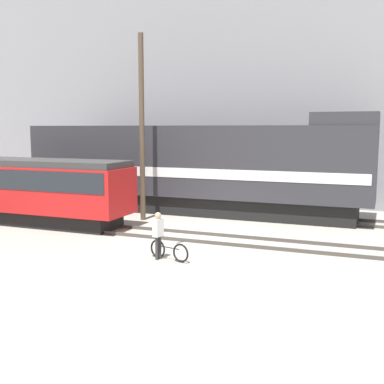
% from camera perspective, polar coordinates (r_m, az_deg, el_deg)
% --- Properties ---
extents(ground_plane, '(120.00, 120.00, 0.00)m').
position_cam_1_polar(ground_plane, '(21.02, 0.51, -4.94)').
color(ground_plane, gray).
extents(track_near, '(60.00, 1.50, 0.14)m').
position_cam_1_polar(track_near, '(20.20, -0.41, -5.25)').
color(track_near, '#47423D').
rests_on(track_near, ground).
extents(track_far, '(60.00, 1.51, 0.14)m').
position_cam_1_polar(track_far, '(25.49, 4.48, -2.58)').
color(track_far, '#47423D').
rests_on(track_far, ground).
extents(building_backdrop, '(46.26, 6.00, 14.43)m').
position_cam_1_polar(building_backdrop, '(32.11, 8.53, 12.26)').
color(building_backdrop, gray).
rests_on(building_backdrop, ground).
extents(freight_locomotive, '(18.78, 3.04, 5.29)m').
position_cam_1_polar(freight_locomotive, '(25.87, 0.13, 2.95)').
color(freight_locomotive, black).
rests_on(freight_locomotive, ground).
extents(streetcar, '(10.05, 2.54, 3.10)m').
position_cam_1_polar(streetcar, '(24.12, -18.50, 0.56)').
color(streetcar, black).
rests_on(streetcar, ground).
extents(bicycle, '(1.64, 0.58, 0.72)m').
position_cam_1_polar(bicycle, '(16.84, -2.74, -6.96)').
color(bicycle, black).
rests_on(bicycle, ground).
extents(person, '(0.30, 0.40, 1.67)m').
position_cam_1_polar(person, '(16.80, -4.04, -4.62)').
color(person, '#333333').
rests_on(person, ground).
extents(utility_pole_left, '(0.26, 0.26, 9.07)m').
position_cam_1_polar(utility_pole_left, '(23.83, -5.96, 7.49)').
color(utility_pole_left, '#4C3D2D').
rests_on(utility_pole_left, ground).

